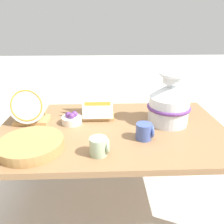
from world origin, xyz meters
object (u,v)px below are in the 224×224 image
object	(u,v)px
dish_rack_round_plates	(30,107)
fruit_bowl	(72,119)
ceramic_vase	(169,102)
wicker_charger_stack	(31,145)
dish_rack_square_plates	(98,107)
mug_sage_glaze	(99,146)
mug_cobalt_glaze	(145,131)

from	to	relation	value
dish_rack_round_plates	fruit_bowl	bearing A→B (deg)	-6.62
ceramic_vase	fruit_bowl	distance (m)	0.65
wicker_charger_stack	fruit_bowl	size ratio (longest dim) A/B	2.57
dish_rack_square_plates	fruit_bowl	size ratio (longest dim) A/B	1.68
mug_sage_glaze	ceramic_vase	bearing A→B (deg)	38.67
wicker_charger_stack	mug_cobalt_glaze	bearing A→B (deg)	7.92
ceramic_vase	wicker_charger_stack	bearing A→B (deg)	-160.06
dish_rack_round_plates	mug_sage_glaze	bearing A→B (deg)	-41.13
dish_rack_round_plates	mug_cobalt_glaze	bearing A→B (deg)	-19.36
ceramic_vase	mug_sage_glaze	distance (m)	0.58
dish_rack_round_plates	fruit_bowl	size ratio (longest dim) A/B	1.91
ceramic_vase	mug_sage_glaze	world-z (taller)	ceramic_vase
dish_rack_square_plates	mug_sage_glaze	xyz separation A→B (m)	(0.02, -0.47, -0.03)
fruit_bowl	dish_rack_round_plates	bearing A→B (deg)	173.38
wicker_charger_stack	fruit_bowl	distance (m)	0.36
mug_cobalt_glaze	fruit_bowl	bearing A→B (deg)	153.66
wicker_charger_stack	mug_cobalt_glaze	world-z (taller)	mug_cobalt_glaze
ceramic_vase	wicker_charger_stack	distance (m)	0.88
ceramic_vase	wicker_charger_stack	xyz separation A→B (m)	(-0.82, -0.30, -0.12)
dish_rack_round_plates	fruit_bowl	xyz separation A→B (m)	(0.27, -0.03, -0.08)
mug_sage_glaze	dish_rack_square_plates	bearing A→B (deg)	92.05
ceramic_vase	mug_cobalt_glaze	xyz separation A→B (m)	(-0.19, -0.21, -0.10)
mug_cobalt_glaze	wicker_charger_stack	bearing A→B (deg)	-172.08
wicker_charger_stack	mug_cobalt_glaze	xyz separation A→B (m)	(0.62, 0.09, 0.02)
wicker_charger_stack	ceramic_vase	bearing A→B (deg)	19.94
dish_rack_round_plates	mug_cobalt_glaze	world-z (taller)	dish_rack_round_plates
ceramic_vase	fruit_bowl	bearing A→B (deg)	178.86
dish_rack_round_plates	fruit_bowl	world-z (taller)	dish_rack_round_plates
dish_rack_round_plates	dish_rack_square_plates	xyz separation A→B (m)	(0.45, 0.06, -0.04)
ceramic_vase	mug_cobalt_glaze	size ratio (longest dim) A/B	3.38
dish_rack_square_plates	mug_sage_glaze	distance (m)	0.47
dish_rack_square_plates	mug_sage_glaze	bearing A→B (deg)	-87.95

